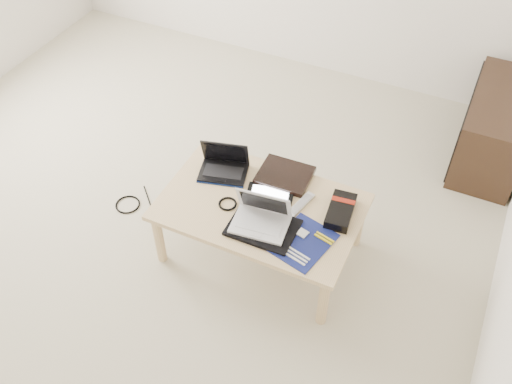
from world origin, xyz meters
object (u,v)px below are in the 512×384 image
at_px(media_cabinet, 494,128).
at_px(gpu_box, 341,211).
at_px(coffee_table, 260,211).
at_px(white_laptop, 261,217).
at_px(netbook, 224,166).

height_order(media_cabinet, gpu_box, media_cabinet).
bearing_deg(gpu_box, coffee_table, -164.09).
bearing_deg(coffee_table, media_cabinet, 53.36).
xyz_separation_m(media_cabinet, gpu_box, (-0.66, -1.33, 0.18)).
bearing_deg(white_laptop, gpu_box, 34.81).
relative_size(white_laptop, gpu_box, 1.16).
bearing_deg(netbook, white_laptop, -37.69).
height_order(netbook, white_laptop, white_laptop).
relative_size(media_cabinet, gpu_box, 3.31).
bearing_deg(coffee_table, gpu_box, 15.91).
relative_size(netbook, white_laptop, 1.00).
distance_m(netbook, white_laptop, 0.47).
xyz_separation_m(coffee_table, netbook, (-0.31, 0.16, 0.09)).
height_order(media_cabinet, white_laptop, white_laptop).
bearing_deg(media_cabinet, coffee_table, -126.64).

